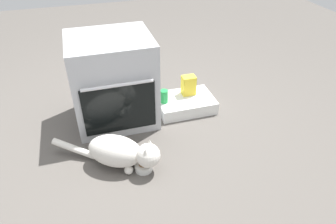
{
  "coord_description": "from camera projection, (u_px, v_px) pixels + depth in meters",
  "views": [
    {
      "loc": [
        -0.22,
        -1.87,
        1.6
      ],
      "look_at": [
        0.33,
        -0.04,
        0.25
      ],
      "focal_mm": 32.68,
      "sensor_mm": 36.0,
      "label": 1
    }
  ],
  "objects": [
    {
      "name": "cat",
      "position": [
        121.0,
        152.0,
        2.15
      ],
      "size": [
        0.74,
        0.5,
        0.25
      ],
      "rotation": [
        0.0,
        0.0,
        -0.56
      ],
      "color": "silver",
      "rests_on": "ground"
    },
    {
      "name": "soda_can",
      "position": [
        164.0,
        96.0,
        2.67
      ],
      "size": [
        0.07,
        0.07,
        0.12
      ],
      "primitive_type": "cylinder",
      "color": "green",
      "rests_on": "pantry_cabinet"
    },
    {
      "name": "oven",
      "position": [
        113.0,
        81.0,
        2.5
      ],
      "size": [
        0.65,
        0.61,
        0.74
      ],
      "color": "#B7BABF",
      "rests_on": "ground"
    },
    {
      "name": "food_bowl",
      "position": [
        144.0,
        166.0,
        2.17
      ],
      "size": [
        0.13,
        0.13,
        0.08
      ],
      "color": "white",
      "rests_on": "ground"
    },
    {
      "name": "pantry_cabinet",
      "position": [
        185.0,
        103.0,
        2.79
      ],
      "size": [
        0.51,
        0.36,
        0.11
      ],
      "primitive_type": "cube",
      "color": "white",
      "rests_on": "ground"
    },
    {
      "name": "ground",
      "position": [
        128.0,
        142.0,
        2.44
      ],
      "size": [
        8.0,
        8.0,
        0.0
      ],
      "primitive_type": "plane",
      "color": "#56514C"
    },
    {
      "name": "snack_bag",
      "position": [
        189.0,
        85.0,
        2.77
      ],
      "size": [
        0.12,
        0.09,
        0.18
      ],
      "primitive_type": "cube",
      "color": "yellow",
      "rests_on": "pantry_cabinet"
    }
  ]
}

